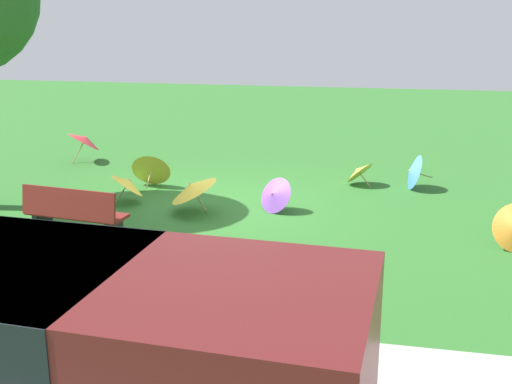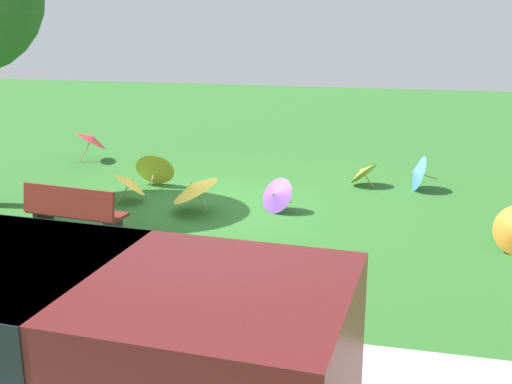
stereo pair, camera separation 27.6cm
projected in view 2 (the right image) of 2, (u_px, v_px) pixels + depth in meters
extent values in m
plane|color=#2D6B28|center=(221.00, 206.00, 11.70)|extent=(40.00, 40.00, 0.00)
cube|color=#591919|center=(63.00, 342.00, 5.12)|extent=(4.70, 2.16, 1.35)
cylinder|color=black|center=(285.00, 365.00, 5.68)|extent=(0.77, 0.26, 0.76)
cube|color=maroon|center=(77.00, 213.00, 9.81)|extent=(1.64, 0.65, 0.05)
cube|color=maroon|center=(68.00, 202.00, 9.57)|extent=(1.60, 0.31, 0.45)
cube|color=black|center=(44.00, 222.00, 10.09)|extent=(0.13, 0.41, 0.45)
cube|color=black|center=(114.00, 231.00, 9.65)|extent=(0.13, 0.41, 0.45)
cylinder|color=tan|center=(369.00, 181.00, 12.92)|extent=(0.25, 0.13, 0.27)
cone|color=yellow|center=(362.00, 172.00, 12.97)|extent=(0.75, 0.80, 0.52)
sphere|color=tan|center=(361.00, 170.00, 12.99)|extent=(0.06, 0.05, 0.05)
cylinder|color=tan|center=(85.00, 151.00, 15.13)|extent=(0.27, 0.21, 0.49)
cone|color=#D8383F|center=(92.00, 139.00, 15.12)|extent=(1.10, 1.11, 0.55)
sphere|color=tan|center=(93.00, 136.00, 15.12)|extent=(0.06, 0.06, 0.05)
cylinder|color=tan|center=(153.00, 178.00, 12.79)|extent=(0.07, 0.43, 0.27)
cone|color=yellow|center=(156.00, 167.00, 13.01)|extent=(0.85, 0.64, 0.77)
sphere|color=tan|center=(157.00, 164.00, 13.07)|extent=(0.04, 0.05, 0.05)
cylinder|color=tan|center=(123.00, 194.00, 11.81)|extent=(0.25, 0.17, 0.35)
cone|color=yellow|center=(131.00, 182.00, 11.80)|extent=(0.89, 0.92, 0.51)
sphere|color=tan|center=(133.00, 179.00, 11.80)|extent=(0.06, 0.06, 0.05)
cylinder|color=tan|center=(428.00, 176.00, 12.65)|extent=(0.36, 0.09, 0.13)
cone|color=#4C8CE5|center=(416.00, 173.00, 12.64)|extent=(0.45, 0.76, 0.72)
sphere|color=tan|center=(413.00, 172.00, 12.64)|extent=(0.05, 0.04, 0.04)
cylinder|color=tan|center=(202.00, 201.00, 11.26)|extent=(0.23, 0.09, 0.41)
cone|color=yellow|center=(193.00, 187.00, 11.18)|extent=(1.07, 1.09, 0.54)
sphere|color=tan|center=(191.00, 183.00, 11.16)|extent=(0.06, 0.05, 0.05)
cylinder|color=tan|center=(284.00, 199.00, 11.43)|extent=(0.22, 0.31, 0.21)
cone|color=purple|center=(275.00, 195.00, 11.25)|extent=(0.79, 0.73, 0.64)
sphere|color=tan|center=(273.00, 194.00, 11.22)|extent=(0.06, 0.06, 0.05)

